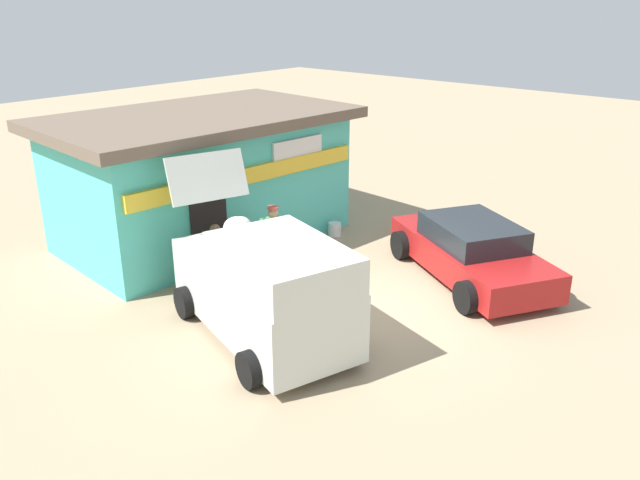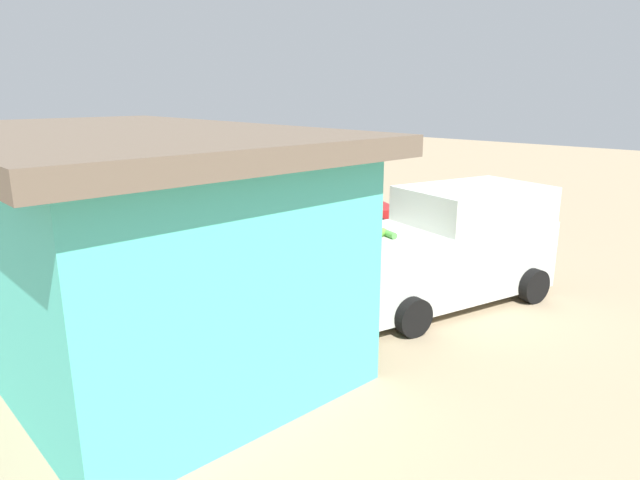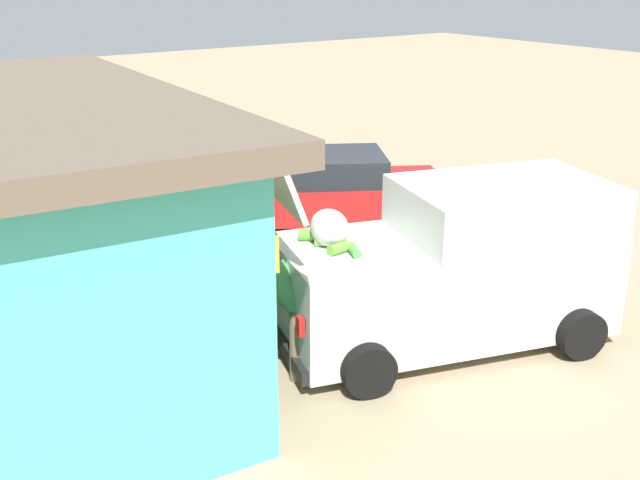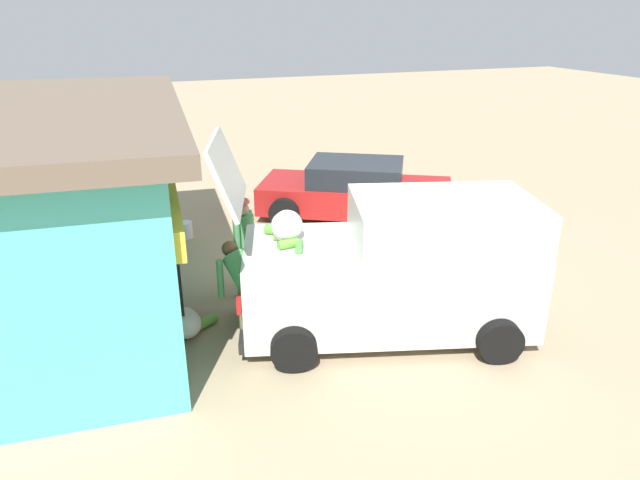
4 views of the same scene
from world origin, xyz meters
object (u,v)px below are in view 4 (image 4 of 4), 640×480
(vendor_standing, at_px, (244,240))
(customer_bending, at_px, (245,284))
(parked_sedan, at_px, (356,191))
(delivery_van, at_px, (397,267))
(paint_bucket, at_px, (184,230))
(storefront_bar, at_px, (39,211))
(unloaded_banana_pile, at_px, (184,323))

(vendor_standing, bearing_deg, customer_bending, 166.77)
(parked_sedan, distance_m, customer_bending, 5.50)
(delivery_van, height_order, parked_sedan, delivery_van)
(customer_bending, relative_size, paint_bucket, 4.23)
(vendor_standing, relative_size, customer_bending, 1.13)
(delivery_van, distance_m, paint_bucket, 5.33)
(delivery_van, height_order, customer_bending, delivery_van)
(delivery_van, xyz_separation_m, paint_bucket, (4.71, 2.36, -0.81))
(vendor_standing, xyz_separation_m, customer_bending, (-1.47, 0.34, -0.05))
(storefront_bar, xyz_separation_m, paint_bucket, (2.24, -2.33, -1.42))
(customer_bending, distance_m, unloaded_banana_pile, 1.14)
(unloaded_banana_pile, height_order, paint_bucket, unloaded_banana_pile)
(delivery_van, relative_size, unloaded_banana_pile, 5.53)
(parked_sedan, relative_size, paint_bucket, 13.61)
(vendor_standing, distance_m, paint_bucket, 2.93)
(parked_sedan, bearing_deg, storefront_bar, 109.80)
(parked_sedan, relative_size, customer_bending, 3.22)
(parked_sedan, relative_size, unloaded_banana_pile, 5.39)
(customer_bending, xyz_separation_m, unloaded_banana_pile, (0.40, 0.83, -0.66))
(storefront_bar, height_order, vendor_standing, storefront_bar)
(customer_bending, bearing_deg, unloaded_banana_pile, 64.16)
(parked_sedan, bearing_deg, vendor_standing, 130.70)
(parked_sedan, xyz_separation_m, customer_bending, (-4.21, 3.53, 0.25))
(unloaded_banana_pile, bearing_deg, customer_bending, -115.84)
(delivery_van, relative_size, vendor_standing, 2.92)
(delivery_van, relative_size, customer_bending, 3.31)
(vendor_standing, bearing_deg, paint_bucket, 12.61)
(unloaded_banana_pile, relative_size, paint_bucket, 2.53)
(storefront_bar, bearing_deg, paint_bucket, -46.12)
(unloaded_banana_pile, bearing_deg, delivery_van, -106.70)
(parked_sedan, height_order, customer_bending, customer_bending)
(unloaded_banana_pile, bearing_deg, parked_sedan, -48.90)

